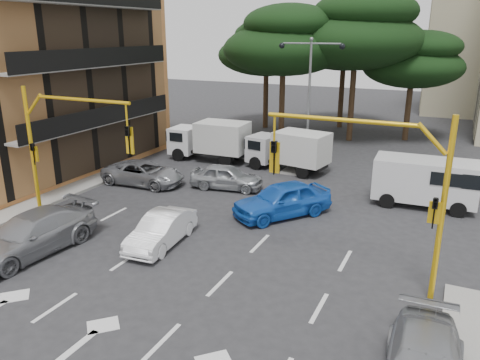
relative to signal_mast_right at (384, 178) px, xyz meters
The scene contains 18 objects.
ground 8.08m from the signal_mast_right, 163.69° to the right, with size 120.00×120.00×0.00m, color #28282B.
median_strip 16.03m from the signal_mast_right, 115.91° to the left, with size 1.40×6.00×0.15m, color gray.
pine_left_near 22.98m from the signal_mast_right, 118.29° to the left, with size 9.15×9.15×10.23m.
pine_center 23.13m from the signal_mast_right, 104.66° to the left, with size 9.98×9.98×11.16m.
pine_left_far 27.79m from the signal_mast_right, 119.84° to the left, with size 8.32×8.32×9.30m.
pine_right 24.14m from the signal_mast_right, 94.17° to the left, with size 7.49×7.49×8.37m.
pine_back 28.30m from the signal_mast_right, 106.03° to the left, with size 9.15×9.15×10.23m.
signal_mast_right is the anchor object (origin of this frame).
signal_mast_left 13.61m from the signal_mast_right, behind, with size 5.79×0.37×6.00m.
street_lamp_center 15.65m from the signal_mast_right, 115.91° to the left, with size 4.16×0.36×7.77m.
car_white_hatch 8.97m from the signal_mast_right, behind, with size 1.36×3.90×1.29m, color white.
car_blue_compact 7.59m from the signal_mast_right, 136.81° to the left, with size 1.90×4.72×1.61m, color blue.
car_silver_wagon 13.22m from the signal_mast_right, 166.50° to the right, with size 2.18×5.37×1.56m, color gray.
car_silver_cross_a 15.31m from the signal_mast_right, 156.87° to the left, with size 2.16×4.69×1.30m, color gray.
car_silver_cross_b 12.09m from the signal_mast_right, 141.95° to the left, with size 1.59×3.96×1.35m, color #9A9EA2.
van_white 9.43m from the signal_mast_right, 85.15° to the left, with size 2.16×4.78×2.39m, color silver, non-canonical shape.
box_truck_a 17.81m from the signal_mast_right, 137.06° to the left, with size 2.25×5.36×2.64m, color white, non-canonical shape.
box_truck_b 14.24m from the signal_mast_right, 121.70° to the left, with size 2.15×5.11×2.52m, color silver, non-canonical shape.
Camera 1 is at (8.68, -12.55, 8.26)m, focal length 35.00 mm.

